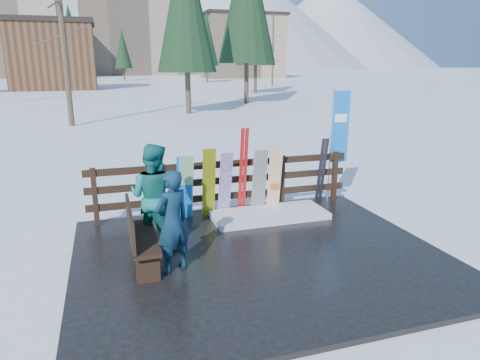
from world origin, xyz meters
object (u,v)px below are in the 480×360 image
object	(u,v)px
snowboard_4	(259,181)
bench	(138,234)
snowboard_2	(209,183)
snowboard_1	(186,187)
rental_flag	(338,131)
snowboard_0	(184,188)
snowboard_5	(275,179)
person_back	(154,197)
snowboard_3	(225,184)
person_front	(173,222)

from	to	relation	value
snowboard_4	bench	bearing A→B (deg)	-145.77
snowboard_2	snowboard_4	bearing A→B (deg)	-0.00
snowboard_4	snowboard_1	bearing A→B (deg)	180.00
bench	rental_flag	size ratio (longest dim) A/B	0.58
snowboard_0	snowboard_1	size ratio (longest dim) A/B	0.97
snowboard_2	snowboard_5	distance (m)	1.43
snowboard_0	person_back	world-z (taller)	person_back
rental_flag	snowboard_1	bearing A→B (deg)	-175.60
snowboard_3	person_back	world-z (taller)	person_back
snowboard_1	snowboard_2	size ratio (longest dim) A/B	0.96
snowboard_3	person_back	distance (m)	1.96
snowboard_2	rental_flag	bearing A→B (deg)	5.07
rental_flag	bench	bearing A→B (deg)	-155.78
rental_flag	snowboard_4	bearing A→B (deg)	-172.13
snowboard_1	snowboard_4	world-z (taller)	snowboard_1
snowboard_0	snowboard_2	world-z (taller)	snowboard_2
snowboard_2	person_back	distance (m)	1.69
snowboard_3	rental_flag	world-z (taller)	rental_flag
snowboard_4	person_back	world-z (taller)	person_back
bench	snowboard_4	xyz separation A→B (m)	(2.64, 1.80, 0.17)
snowboard_5	rental_flag	distance (m)	1.86
snowboard_4	rental_flag	xyz separation A→B (m)	(1.95, 0.27, 0.93)
person_front	person_back	xyz separation A→B (m)	(-0.15, 0.98, 0.11)
snowboard_0	snowboard_2	size ratio (longest dim) A/B	0.94
snowboard_4	person_front	bearing A→B (deg)	-135.17
snowboard_0	person_front	world-z (taller)	person_front
bench	person_back	bearing A→B (deg)	62.25
person_back	bench	bearing A→B (deg)	96.38
snowboard_2	snowboard_4	size ratio (longest dim) A/B	1.07
snowboard_3	snowboard_4	xyz separation A→B (m)	(0.74, -0.00, -0.01)
snowboard_5	person_front	xyz separation A→B (m)	(-2.49, -2.14, 0.08)
snowboard_3	snowboard_5	bearing A→B (deg)	-0.00
snowboard_2	snowboard_5	bearing A→B (deg)	-0.00
snowboard_5	rental_flag	xyz separation A→B (m)	(1.61, 0.27, 0.90)
rental_flag	snowboard_2	bearing A→B (deg)	-174.93
person_front	person_back	distance (m)	1.00
bench	snowboard_0	world-z (taller)	snowboard_0
snowboard_5	rental_flag	size ratio (longest dim) A/B	0.55
snowboard_0	rental_flag	world-z (taller)	rental_flag
snowboard_0	snowboard_3	world-z (taller)	snowboard_3
snowboard_3	person_back	bearing A→B (deg)	-143.40
snowboard_2	snowboard_4	distance (m)	1.09
bench	rental_flag	distance (m)	5.15
snowboard_2	snowboard_5	xyz separation A→B (m)	(1.43, -0.00, -0.02)
snowboard_3	person_front	xyz separation A→B (m)	(-1.41, -2.14, 0.11)
snowboard_2	snowboard_4	world-z (taller)	snowboard_2
rental_flag	person_back	bearing A→B (deg)	-161.45
snowboard_1	person_back	world-z (taller)	person_back
bench	snowboard_3	distance (m)	2.62
snowboard_3	person_back	size ratio (longest dim) A/B	0.78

